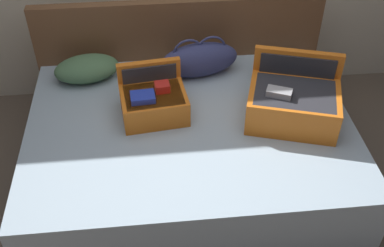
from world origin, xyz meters
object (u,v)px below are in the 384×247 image
at_px(duffel_bag, 199,59).
at_px(pillow_center_head, 280,65).
at_px(bed, 190,155).
at_px(pillow_near_headboard, 87,69).
at_px(hard_case_medium, 153,100).
at_px(hard_case_large, 293,102).

xyz_separation_m(duffel_bag, pillow_center_head, (0.56, -0.10, -0.02)).
xyz_separation_m(bed, pillow_near_headboard, (-0.68, 0.57, 0.37)).
relative_size(bed, duffel_bag, 3.57).
bearing_deg(hard_case_medium, pillow_near_headboard, 129.28).
bearing_deg(pillow_center_head, bed, -147.31).
relative_size(duffel_bag, pillow_near_headboard, 1.29).
bearing_deg(hard_case_large, bed, -164.01).
distance_m(hard_case_large, hard_case_medium, 0.89).
xyz_separation_m(hard_case_large, pillow_near_headboard, (-1.33, 0.58, -0.05)).
bearing_deg(pillow_center_head, pillow_near_headboard, 174.53).
height_order(bed, duffel_bag, duffel_bag).
xyz_separation_m(hard_case_large, hard_case_medium, (-0.88, 0.14, -0.03)).
distance_m(pillow_near_headboard, pillow_center_head, 1.37).
relative_size(hard_case_large, pillow_center_head, 1.72).
xyz_separation_m(bed, hard_case_medium, (-0.23, 0.13, 0.39)).
distance_m(duffel_bag, pillow_near_headboard, 0.80).
bearing_deg(pillow_center_head, hard_case_large, -93.93).
height_order(pillow_near_headboard, pillow_center_head, pillow_center_head).
xyz_separation_m(bed, pillow_center_head, (0.69, 0.44, 0.39)).
height_order(hard_case_medium, pillow_near_headboard, hard_case_medium).
distance_m(bed, hard_case_large, 0.78).
bearing_deg(hard_case_large, pillow_center_head, 103.12).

